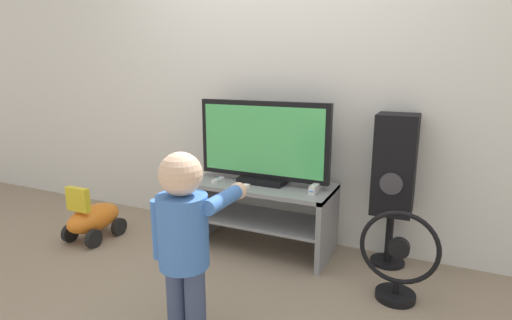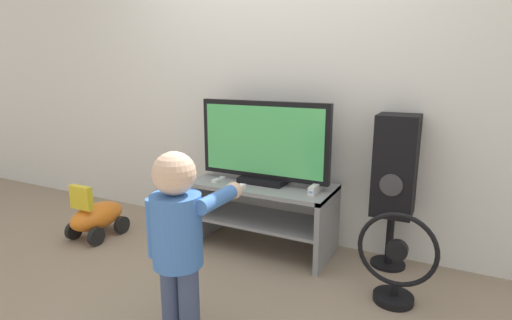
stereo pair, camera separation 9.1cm
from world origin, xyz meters
The scene contains 10 objects.
ground_plane centered at (0.00, 0.00, 0.00)m, with size 16.00×16.00×0.00m, color gray.
wall_back centered at (0.00, 0.57, 1.30)m, with size 10.00×0.06×2.60m.
tv_stand centered at (0.00, 0.24, 0.33)m, with size 1.06×0.49×0.51m.
television centered at (0.00, 0.27, 0.81)m, with size 1.00×0.20×0.60m.
game_console centered at (0.42, 0.22, 0.54)m, with size 0.04×0.20×0.05m.
remote_primary centered at (-0.32, 0.15, 0.52)m, with size 0.04×0.13×0.03m.
child centered at (0.10, -0.86, 0.57)m, with size 0.37×0.53×0.96m.
speaker_tower centered at (0.91, 0.39, 0.69)m, with size 0.26×0.26×1.05m.
floor_fan centered at (1.01, -0.06, 0.25)m, with size 0.45×0.23×0.55m.
ride_on_toy centered at (-1.28, -0.18, 0.17)m, with size 0.29×0.48×0.46m.
Camera 2 is at (1.25, -2.30, 1.33)m, focal length 28.00 mm.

